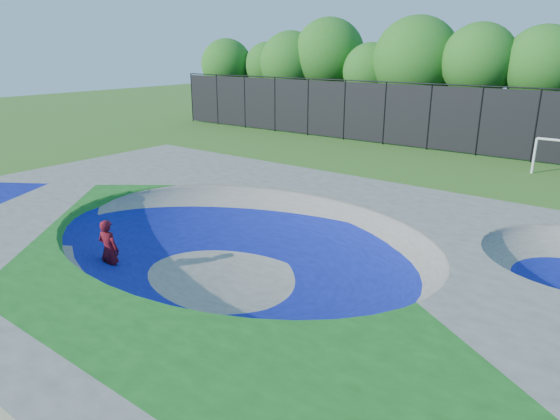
{
  "coord_description": "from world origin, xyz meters",
  "views": [
    {
      "loc": [
        8.33,
        -9.13,
        6.06
      ],
      "look_at": [
        -0.87,
        3.0,
        1.1
      ],
      "focal_mm": 32.0,
      "sensor_mm": 36.0,
      "label": 1
    }
  ],
  "objects": [
    {
      "name": "fence",
      "position": [
        0.0,
        21.0,
        2.1
      ],
      "size": [
        48.09,
        0.09,
        4.04
      ],
      "color": "black",
      "rests_on": "ground"
    },
    {
      "name": "skate_deck",
      "position": [
        0.0,
        0.0,
        0.75
      ],
      "size": [
        22.0,
        14.0,
        1.5
      ],
      "primitive_type": "cube",
      "color": "gray",
      "rests_on": "ground"
    },
    {
      "name": "treeline",
      "position": [
        2.25,
        25.97,
        5.26
      ],
      "size": [
        52.04,
        7.27,
        8.68
      ],
      "color": "#4D3226",
      "rests_on": "ground"
    },
    {
      "name": "skater",
      "position": [
        -2.9,
        -1.98,
        0.86
      ],
      "size": [
        0.7,
        0.54,
        1.72
      ],
      "primitive_type": "imported",
      "rotation": [
        0.0,
        0.0,
        3.36
      ],
      "color": "#AA0D1D",
      "rests_on": "ground"
    },
    {
      "name": "ground",
      "position": [
        0.0,
        0.0,
        0.0
      ],
      "size": [
        120.0,
        120.0,
        0.0
      ],
      "primitive_type": "plane",
      "color": "#31601A",
      "rests_on": "ground"
    },
    {
      "name": "skateboard",
      "position": [
        -2.9,
        -1.98,
        0.03
      ],
      "size": [
        0.81,
        0.5,
        0.05
      ],
      "primitive_type": "cube",
      "rotation": [
        0.0,
        0.0,
        0.39
      ],
      "color": "black",
      "rests_on": "ground"
    }
  ]
}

